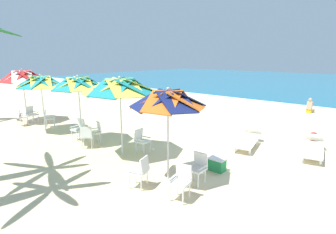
# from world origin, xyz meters

# --- Properties ---
(ground_plane) EXTENTS (80.00, 80.00, 0.00)m
(ground_plane) POSITION_xyz_m (0.00, 0.00, 0.00)
(ground_plane) COLOR beige
(surf_foam) EXTENTS (80.00, 0.70, 0.01)m
(surf_foam) POSITION_xyz_m (0.00, 11.52, 0.01)
(surf_foam) COLOR white
(surf_foam) RESTS_ON ground
(beach_umbrella_0) EXTENTS (2.04, 2.04, 2.64)m
(beach_umbrella_0) POSITION_xyz_m (-0.72, -3.42, 2.29)
(beach_umbrella_0) COLOR silver
(beach_umbrella_0) RESTS_ON ground
(plastic_chair_0) EXTENTS (0.46, 0.48, 0.87)m
(plastic_chair_0) POSITION_xyz_m (-0.03, -2.99, 0.50)
(plastic_chair_0) COLOR white
(plastic_chair_0) RESTS_ON ground
(plastic_chair_1) EXTENTS (0.58, 0.56, 0.87)m
(plastic_chair_1) POSITION_xyz_m (-1.02, -4.19, 0.50)
(plastic_chair_1) COLOR white
(plastic_chair_1) RESTS_ON ground
(plastic_chair_2) EXTENTS (0.51, 0.54, 0.87)m
(plastic_chair_2) POSITION_xyz_m (0.14, -3.93, 0.50)
(plastic_chair_2) COLOR white
(plastic_chair_2) RESTS_ON ground
(beach_umbrella_1) EXTENTS (2.59, 2.59, 2.76)m
(beach_umbrella_1) POSITION_xyz_m (-3.29, -2.93, 2.41)
(beach_umbrella_1) COLOR silver
(beach_umbrella_1) RESTS_ON ground
(plastic_chair_3) EXTENTS (0.52, 0.49, 0.87)m
(plastic_chair_3) POSITION_xyz_m (-2.93, -2.34, 0.50)
(plastic_chair_3) COLOR white
(plastic_chair_3) RESTS_ON ground
(beach_umbrella_2) EXTENTS (2.18, 2.18, 2.71)m
(beach_umbrella_2) POSITION_xyz_m (-5.54, -3.13, 2.37)
(beach_umbrella_2) COLOR silver
(beach_umbrella_2) RESTS_ON ground
(plastic_chair_4) EXTENTS (0.47, 0.50, 0.87)m
(plastic_chair_4) POSITION_xyz_m (-6.03, -2.94, 0.50)
(plastic_chair_4) COLOR white
(plastic_chair_4) RESTS_ON ground
(plastic_chair_5) EXTENTS (0.56, 0.59, 0.87)m
(plastic_chair_5) POSITION_xyz_m (-5.13, -2.74, 0.50)
(plastic_chair_5) COLOR white
(plastic_chair_5) RESTS_ON ground
(plastic_chair_6) EXTENTS (0.63, 0.63, 0.87)m
(plastic_chair_6) POSITION_xyz_m (-4.83, -3.35, 0.50)
(plastic_chair_6) COLOR white
(plastic_chair_6) RESTS_ON ground
(beach_umbrella_3) EXTENTS (2.12, 2.12, 2.63)m
(beach_umbrella_3) POSITION_xyz_m (-8.30, -3.32, 2.27)
(beach_umbrella_3) COLOR silver
(beach_umbrella_3) RESTS_ON ground
(plastic_chair_7) EXTENTS (0.60, 0.61, 0.87)m
(plastic_chair_7) POSITION_xyz_m (-8.89, -2.87, 0.50)
(plastic_chair_7) COLOR white
(plastic_chair_7) RESTS_ON ground
(beach_umbrella_4) EXTENTS (2.31, 2.31, 2.78)m
(beach_umbrella_4) POSITION_xyz_m (-10.82, -3.11, 2.37)
(beach_umbrella_4) COLOR silver
(beach_umbrella_4) RESTS_ON ground
(plastic_chair_8) EXTENTS (0.48, 0.51, 0.87)m
(plastic_chair_8) POSITION_xyz_m (-10.21, -3.66, 0.50)
(plastic_chair_8) COLOR white
(plastic_chair_8) RESTS_ON ground
(plastic_chair_9) EXTENTS (0.57, 0.55, 0.87)m
(plastic_chair_9) POSITION_xyz_m (-10.45, -3.01, 0.50)
(plastic_chair_9) COLOR white
(plastic_chair_9) RESTS_ON ground
(sun_lounger_0) EXTENTS (1.03, 2.23, 0.62)m
(sun_lounger_0) POSITION_xyz_m (1.82, 1.38, 0.28)
(sun_lounger_0) COLOR white
(sun_lounger_0) RESTS_ON ground
(sun_lounger_1) EXTENTS (1.06, 2.23, 0.62)m
(sun_lounger_1) POSITION_xyz_m (-0.31, 0.78, 0.28)
(sun_lounger_1) COLOR white
(sun_lounger_1) RESTS_ON ground
(cooler_box) EXTENTS (0.50, 0.34, 0.40)m
(cooler_box) POSITION_xyz_m (-0.07, -1.91, 0.20)
(cooler_box) COLOR #238C4C
(cooler_box) RESTS_ON ground
(beach_ball) EXTENTS (0.36, 0.36, 0.36)m
(beach_ball) POSITION_xyz_m (1.39, 3.30, 0.18)
(beach_ball) COLOR red
(beach_ball) RESTS_ON ground
(beachgoer_seated) EXTENTS (0.30, 0.93, 0.92)m
(beachgoer_seated) POSITION_xyz_m (-0.24, 9.34, 0.29)
(beachgoer_seated) COLOR yellow
(beachgoer_seated) RESTS_ON ground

